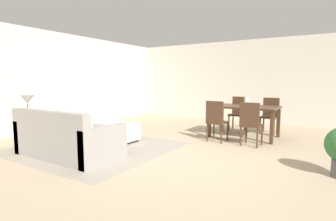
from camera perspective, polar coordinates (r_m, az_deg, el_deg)
ground_plane at (r=4.71m, az=3.77°, el=-10.37°), size 10.80×10.80×0.00m
wall_back at (r=9.23m, az=18.72°, el=6.03°), size 9.00×0.12×2.70m
wall_left at (r=7.99m, az=-24.14°, el=5.80°), size 0.12×11.00×2.70m
area_rug at (r=5.66m, az=-15.52°, el=-7.67°), size 3.00×2.80×0.01m
couch at (r=5.14m, az=-20.91°, el=-6.00°), size 1.91×0.98×0.86m
ottoman_table at (r=6.07m, az=-11.48°, el=-4.31°), size 1.02×0.59×0.43m
side_table at (r=6.17m, az=-27.77°, el=-2.94°), size 0.40×0.40×0.55m
table_lamp at (r=6.11m, az=-28.03°, el=1.91°), size 0.26×0.26×0.52m
dining_table at (r=6.62m, az=16.13°, el=0.16°), size 1.55×0.96×0.76m
dining_chair_near_left at (r=5.97m, az=10.33°, el=-1.77°), size 0.42×0.42×0.92m
dining_chair_near_right at (r=5.74m, az=17.38°, el=-2.29°), size 0.42×0.42×0.92m
dining_chair_far_left at (r=7.57m, az=14.88°, el=-0.16°), size 0.41×0.41×0.92m
dining_chair_far_right at (r=7.35m, az=21.09°, el=-0.57°), size 0.42×0.42×0.92m
vase_centerpiece at (r=6.56m, az=16.49°, el=1.83°), size 0.10×0.10×0.21m
book_on_ottoman at (r=6.12m, az=-11.88°, el=-2.34°), size 0.27×0.22×0.03m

